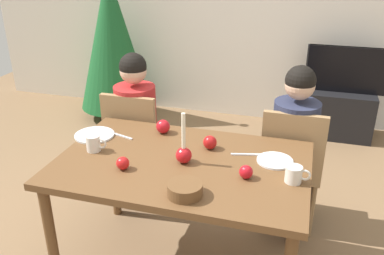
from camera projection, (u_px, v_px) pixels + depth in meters
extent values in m
cube|color=silver|center=(256.00, 0.00, 4.35)|extent=(6.40, 0.10, 2.60)
cube|color=brown|center=(182.00, 164.00, 2.31)|extent=(1.40, 0.90, 0.04)
cylinder|color=brown|center=(52.00, 241.00, 2.29)|extent=(0.06, 0.06, 0.71)
cylinder|color=brown|center=(114.00, 172.00, 2.97)|extent=(0.06, 0.06, 0.71)
cylinder|color=brown|center=(296.00, 201.00, 2.64)|extent=(0.06, 0.06, 0.71)
cube|color=#99754C|center=(140.00, 146.00, 3.18)|extent=(0.40, 0.40, 0.04)
cube|color=#99754C|center=(129.00, 126.00, 2.92)|extent=(0.40, 0.04, 0.45)
cylinder|color=#99754C|center=(169.00, 164.00, 3.38)|extent=(0.04, 0.04, 0.41)
cylinder|color=#99754C|center=(131.00, 159.00, 3.47)|extent=(0.04, 0.04, 0.41)
cylinder|color=#99754C|center=(154.00, 186.00, 3.08)|extent=(0.04, 0.04, 0.41)
cylinder|color=#99754C|center=(113.00, 179.00, 3.17)|extent=(0.04, 0.04, 0.41)
cube|color=#99754C|center=(291.00, 167.00, 2.89)|extent=(0.40, 0.40, 0.04)
cube|color=#99754C|center=(293.00, 147.00, 2.63)|extent=(0.40, 0.04, 0.45)
cylinder|color=#99754C|center=(313.00, 185.00, 3.09)|extent=(0.04, 0.04, 0.41)
cylinder|color=#99754C|center=(267.00, 178.00, 3.18)|extent=(0.04, 0.04, 0.41)
cylinder|color=#99754C|center=(311.00, 211.00, 2.79)|extent=(0.04, 0.04, 0.41)
cylinder|color=#99754C|center=(261.00, 203.00, 2.88)|extent=(0.04, 0.04, 0.41)
cube|color=#33384C|center=(139.00, 172.00, 3.22)|extent=(0.28, 0.28, 0.45)
cylinder|color=#AD2323|center=(136.00, 117.00, 3.03)|extent=(0.30, 0.30, 0.48)
sphere|color=tan|center=(133.00, 71.00, 2.88)|extent=(0.19, 0.19, 0.19)
sphere|color=black|center=(133.00, 66.00, 2.87)|extent=(0.19, 0.19, 0.19)
cube|color=#33384C|center=(288.00, 195.00, 2.93)|extent=(0.28, 0.28, 0.45)
cylinder|color=#282D47|center=(294.00, 136.00, 2.74)|extent=(0.30, 0.30, 0.48)
sphere|color=tan|center=(300.00, 85.00, 2.59)|extent=(0.19, 0.19, 0.19)
sphere|color=black|center=(301.00, 81.00, 2.58)|extent=(0.19, 0.19, 0.19)
cube|color=black|center=(340.00, 114.00, 4.27)|extent=(0.64, 0.40, 0.48)
cube|color=black|center=(347.00, 70.00, 4.08)|extent=(0.79, 0.04, 0.46)
cube|color=black|center=(347.00, 70.00, 4.08)|extent=(0.76, 0.05, 0.46)
cylinder|color=brown|center=(118.00, 110.00, 4.82)|extent=(0.08, 0.08, 0.14)
cone|color=#195628|center=(112.00, 40.00, 4.48)|extent=(0.80, 0.80, 1.50)
sphere|color=red|center=(184.00, 155.00, 2.27)|extent=(0.09, 0.09, 0.09)
cylinder|color=#EFE5C6|center=(183.00, 131.00, 2.21)|extent=(0.02, 0.02, 0.21)
cylinder|color=silver|center=(94.00, 135.00, 2.60)|extent=(0.25, 0.25, 0.01)
cylinder|color=silver|center=(275.00, 161.00, 2.30)|extent=(0.20, 0.20, 0.01)
cylinder|color=silver|center=(93.00, 143.00, 2.40)|extent=(0.08, 0.08, 0.10)
torus|color=silver|center=(101.00, 144.00, 2.39)|extent=(0.07, 0.01, 0.07)
cylinder|color=silver|center=(294.00, 174.00, 2.09)|extent=(0.09, 0.09, 0.09)
torus|color=silver|center=(305.00, 175.00, 2.07)|extent=(0.06, 0.01, 0.06)
cube|color=silver|center=(121.00, 136.00, 2.60)|extent=(0.18, 0.06, 0.01)
cube|color=silver|center=(246.00, 154.00, 2.37)|extent=(0.18, 0.06, 0.01)
cylinder|color=brown|center=(185.00, 190.00, 1.98)|extent=(0.17, 0.17, 0.06)
sphere|color=red|center=(163.00, 126.00, 2.63)|extent=(0.09, 0.09, 0.09)
sphere|color=red|center=(246.00, 172.00, 2.13)|extent=(0.07, 0.07, 0.07)
sphere|color=red|center=(123.00, 163.00, 2.21)|extent=(0.07, 0.07, 0.07)
sphere|color=#AB1415|center=(210.00, 142.00, 2.43)|extent=(0.08, 0.08, 0.08)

